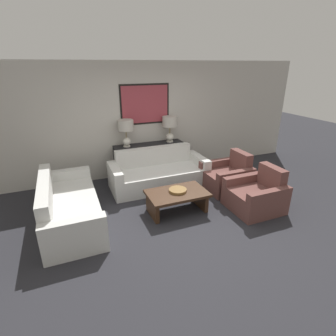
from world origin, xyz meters
TOP-DOWN VIEW (x-y plane):
  - ground_plane at (0.00, 0.00)m, footprint 20.00×20.00m
  - back_wall at (0.00, 2.32)m, footprint 8.44×0.12m
  - console_table at (0.00, 2.06)m, footprint 1.67×0.38m
  - table_lamp_left at (-0.54, 2.06)m, footprint 0.36×0.36m
  - table_lamp_right at (0.54, 2.06)m, footprint 0.36×0.36m
  - couch_by_back_wall at (0.00, 1.43)m, footprint 2.13×0.90m
  - couch_by_side at (-1.95, 0.63)m, footprint 0.90×2.13m
  - coffee_table at (-0.08, 0.24)m, footprint 1.09×0.68m
  - decorative_bowl at (-0.05, 0.26)m, footprint 0.33×0.33m
  - armchair_near_back_wall at (1.34, 0.71)m, footprint 0.90×0.86m
  - armchair_near_camera at (1.34, -0.24)m, footprint 0.90×0.86m

SIDE VIEW (x-z plane):
  - ground_plane at x=0.00m, z-range 0.00..0.00m
  - armchair_near_back_wall at x=1.34m, z-range -0.13..0.67m
  - armchair_near_camera at x=1.34m, z-range -0.13..0.67m
  - couch_by_back_wall at x=0.00m, z-range -0.13..0.68m
  - couch_by_side at x=-1.95m, z-range -0.13..0.68m
  - coffee_table at x=-0.08m, z-range 0.09..0.48m
  - console_table at x=0.00m, z-range 0.00..0.80m
  - decorative_bowl at x=-0.05m, z-range 0.39..0.44m
  - table_lamp_left at x=-0.54m, z-range 0.92..1.53m
  - table_lamp_right at x=0.54m, z-range 0.92..1.53m
  - back_wall at x=0.00m, z-range 0.01..2.66m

